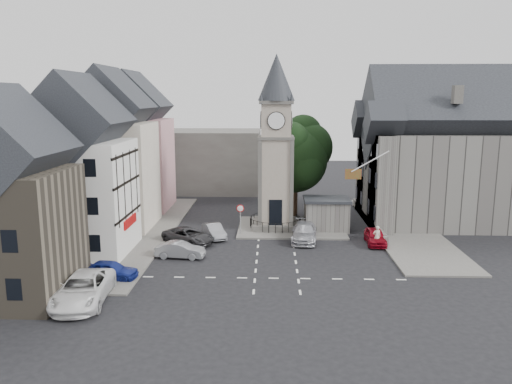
{
  "coord_description": "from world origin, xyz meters",
  "views": [
    {
      "loc": [
        -0.38,
        -38.4,
        12.4
      ],
      "look_at": [
        -1.76,
        5.0,
        4.1
      ],
      "focal_mm": 35.0,
      "sensor_mm": 36.0,
      "label": 1
    }
  ],
  "objects_px": {
    "car_east_red": "(375,236)",
    "pedestrian": "(377,237)",
    "clock_tower": "(276,144)",
    "stone_shelter": "(326,214)",
    "car_west_blue": "(110,270)"
  },
  "relations": [
    {
      "from": "car_east_red",
      "to": "car_west_blue",
      "type": "bearing_deg",
      "value": -153.49
    },
    {
      "from": "clock_tower",
      "to": "stone_shelter",
      "type": "relative_size",
      "value": 3.78
    },
    {
      "from": "stone_shelter",
      "to": "pedestrian",
      "type": "height_order",
      "value": "stone_shelter"
    },
    {
      "from": "car_east_red",
      "to": "pedestrian",
      "type": "distance_m",
      "value": 1.04
    },
    {
      "from": "stone_shelter",
      "to": "pedestrian",
      "type": "bearing_deg",
      "value": -56.69
    },
    {
      "from": "clock_tower",
      "to": "car_east_red",
      "type": "bearing_deg",
      "value": -30.42
    },
    {
      "from": "stone_shelter",
      "to": "pedestrian",
      "type": "relative_size",
      "value": 2.3
    },
    {
      "from": "clock_tower",
      "to": "pedestrian",
      "type": "relative_size",
      "value": 8.71
    },
    {
      "from": "clock_tower",
      "to": "stone_shelter",
      "type": "height_order",
      "value": "clock_tower"
    },
    {
      "from": "stone_shelter",
      "to": "car_west_blue",
      "type": "distance_m",
      "value": 21.18
    },
    {
      "from": "stone_shelter",
      "to": "clock_tower",
      "type": "bearing_deg",
      "value": 174.16
    },
    {
      "from": "clock_tower",
      "to": "car_west_blue",
      "type": "relative_size",
      "value": 4.2
    },
    {
      "from": "stone_shelter",
      "to": "car_east_red",
      "type": "distance_m",
      "value": 5.89
    },
    {
      "from": "car_east_red",
      "to": "stone_shelter",
      "type": "bearing_deg",
      "value": 131.71
    },
    {
      "from": "car_east_red",
      "to": "pedestrian",
      "type": "xyz_separation_m",
      "value": [
        -0.09,
        -1.0,
        0.26
      ]
    }
  ]
}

